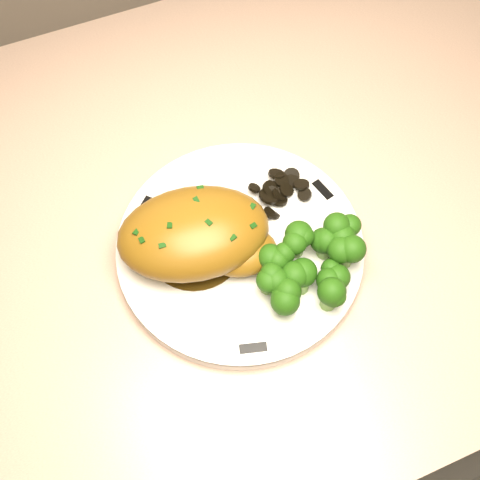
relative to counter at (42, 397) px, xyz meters
name	(u,v)px	position (x,y,z in m)	size (l,w,h in m)	color
counter	(42,397)	(0.00, 0.00, 0.00)	(2.17, 0.72, 1.06)	#4F2E24
plate	(240,248)	(0.33, -0.09, 0.47)	(0.26, 0.26, 0.02)	white
rim_accent_0	(323,190)	(0.44, -0.06, 0.48)	(0.03, 0.01, 0.00)	black
rim_accent_1	(144,207)	(0.26, -0.01, 0.48)	(0.03, 0.01, 0.00)	black
rim_accent_2	(253,348)	(0.30, -0.20, 0.48)	(0.03, 0.01, 0.00)	black
gravy_pool	(195,246)	(0.29, -0.07, 0.48)	(0.10, 0.10, 0.00)	#37260A
chicken_breast	(199,235)	(0.29, -0.08, 0.51)	(0.17, 0.13, 0.06)	brown
mushroom_pile	(270,201)	(0.38, -0.05, 0.49)	(0.08, 0.06, 0.02)	black
broccoli_florets	(311,266)	(0.39, -0.15, 0.50)	(0.12, 0.09, 0.04)	olive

